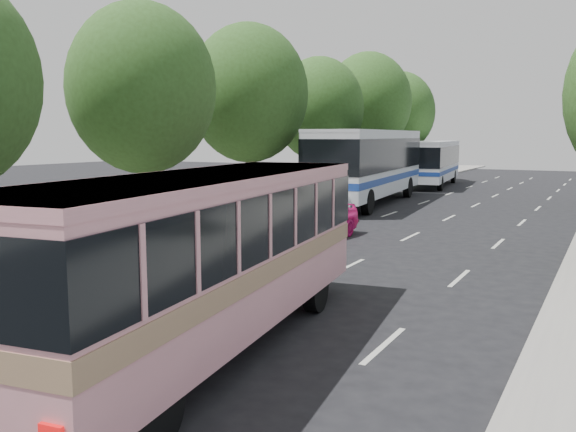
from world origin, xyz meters
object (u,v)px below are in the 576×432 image
Objects in this scene: pink_taxi at (312,218)px; tour_coach_front at (369,160)px; pink_bus at (205,242)px; white_pickup at (320,208)px; tour_coach_rear at (434,159)px.

tour_coach_front is at bearing 104.43° from pink_taxi.
tour_coach_front is at bearing 96.54° from pink_bus.
pink_bus is 2.04× the size of white_pickup.
pink_bus reaches higher than white_pickup.
tour_coach_front is at bearing 89.84° from white_pickup.
pink_bus is 15.67m from white_pickup.
tour_coach_front reaches higher than tour_coach_rear.
white_pickup is 0.36× the size of tour_coach_front.
white_pickup is at bearing -93.77° from tour_coach_rear.
pink_bus is 2.12× the size of pink_taxi.
tour_coach_front reaches higher than pink_bus.
pink_bus is 0.87× the size of tour_coach_rear.
tour_coach_rear is at bearing 98.43° from pink_taxi.
tour_coach_rear reaches higher than pink_bus.
tour_coach_front is 1.20× the size of tour_coach_rear.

